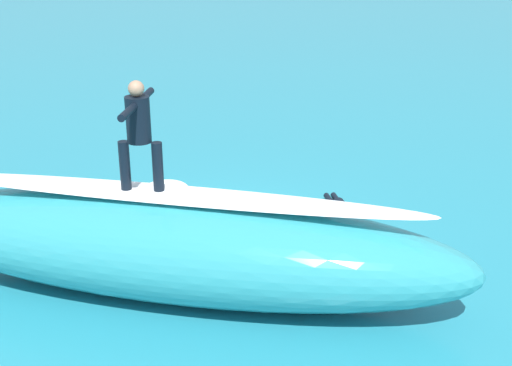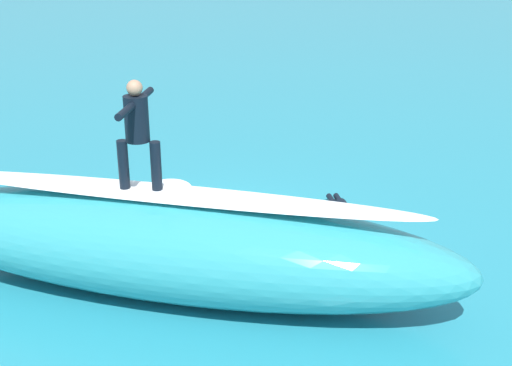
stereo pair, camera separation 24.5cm
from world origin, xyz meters
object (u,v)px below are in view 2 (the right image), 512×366
at_px(surfer_riding, 137,127).
at_px(surfer_paddling, 343,210).
at_px(surfboard_riding, 141,191).
at_px(surfboard_paddling, 344,219).

bearing_deg(surfer_riding, surfer_paddling, -134.56).
height_order(surfboard_riding, surfboard_paddling, surfboard_riding).
relative_size(surfboard_riding, surfboard_paddling, 1.05).
distance_m(surfboard_riding, surfboard_paddling, 4.69).
height_order(surfer_riding, surfboard_paddling, surfer_riding).
bearing_deg(surfer_paddling, surfboard_riding, -59.92).
bearing_deg(surfboard_riding, surfboard_paddling, -135.89).
bearing_deg(surfboard_riding, surfer_paddling, -134.56).
xyz_separation_m(surfer_riding, surfer_paddling, (-3.29, -2.98, -2.53)).
xyz_separation_m(surfboard_riding, surfer_paddling, (-3.29, -2.98, -1.51)).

